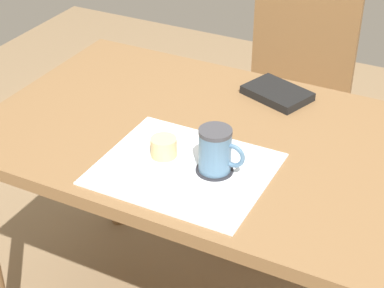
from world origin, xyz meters
TOP-DOWN VIEW (x-y plane):
  - dining_table at (0.00, 0.00)m, footprint 1.38×0.77m
  - wooden_chair at (-0.10, 0.71)m, footprint 0.44×0.44m
  - placemat at (-0.07, -0.18)m, footprint 0.41×0.34m
  - pastry_plate at (-0.13, -0.17)m, footprint 0.14×0.14m
  - pastry at (-0.13, -0.17)m, footprint 0.06×0.06m
  - coffee_coaster at (0.00, -0.16)m, footprint 0.09×0.09m
  - coffee_mug at (0.01, -0.16)m, footprint 0.11×0.08m
  - small_book at (-0.00, 0.27)m, footprint 0.21×0.18m

SIDE VIEW (x-z plane):
  - wooden_chair at x=-0.10m, z-range 0.04..0.93m
  - dining_table at x=0.00m, z-range 0.30..1.05m
  - placemat at x=-0.07m, z-range 0.75..0.75m
  - coffee_coaster at x=0.00m, z-range 0.75..0.76m
  - pastry_plate at x=-0.13m, z-range 0.75..0.76m
  - small_book at x=0.00m, z-range 0.75..0.77m
  - pastry at x=-0.13m, z-range 0.76..0.81m
  - coffee_mug at x=0.01m, z-range 0.76..0.87m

